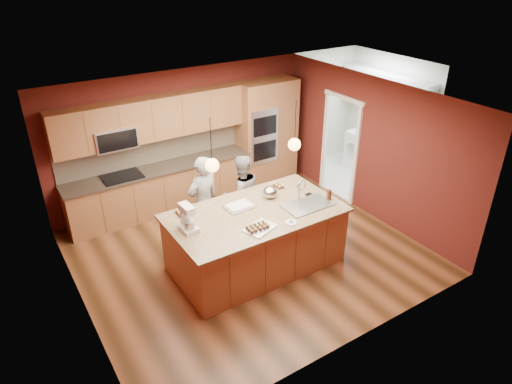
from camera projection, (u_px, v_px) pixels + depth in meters
floor at (248, 252)px, 7.97m from camera, size 5.50×5.50×0.00m
ceiling at (246, 101)px, 6.71m from camera, size 5.50×5.50×0.00m
wall_back at (182, 136)px, 9.20m from camera, size 5.50×0.00×5.50m
wall_front at (356, 262)px, 5.48m from camera, size 5.50×0.00×5.50m
wall_left at (70, 234)px, 6.03m from camera, size 0.00×5.00×5.00m
wall_right at (370, 148)px, 8.65m from camera, size 0.00×5.00×5.00m
cabinet_run at (157, 165)px, 8.86m from camera, size 3.74×0.64×2.30m
oven_column at (266, 133)px, 9.95m from camera, size 1.30×0.62×2.30m
doorway_trim at (340, 149)px, 9.38m from camera, size 0.08×1.11×2.20m
laundry_room at (386, 90)px, 10.03m from camera, size 2.60×2.70×2.70m
pendant_left at (212, 165)px, 6.39m from camera, size 0.20×0.20×0.80m
pendant_right at (294, 144)px, 7.08m from camera, size 0.20×0.20×0.80m
island at (256, 238)px, 7.43m from camera, size 2.76×1.54×1.40m
person_left at (204, 202)px, 7.84m from camera, size 0.67×0.50×1.68m
person_right at (241, 195)px, 8.24m from camera, size 0.79×0.64×1.52m
stand_mixer at (188, 220)px, 6.64m from camera, size 0.24×0.32×0.42m
sheet_cake at (239, 206)px, 7.31m from camera, size 0.47×0.36×0.05m
cooling_rack at (260, 228)px, 6.75m from camera, size 0.55×0.46×0.02m
mixing_bowl at (270, 192)px, 7.56m from camera, size 0.25×0.25×0.21m
plate at (291, 223)px, 6.89m from camera, size 0.18×0.18×0.01m
tumbler at (329, 195)px, 7.52m from camera, size 0.08×0.08×0.17m
phone at (308, 194)px, 7.71m from camera, size 0.13×0.09×0.01m
cupcakes_left at (183, 212)px, 7.12m from camera, size 0.23×0.23×0.07m
cupcakes_rack at (258, 226)px, 6.72m from camera, size 0.35×0.21×0.06m
cupcakes_right at (279, 185)px, 7.94m from camera, size 0.15×0.22×0.07m
washer at (384, 156)px, 10.37m from camera, size 0.81×0.82×1.06m
dryer at (361, 150)px, 10.93m from camera, size 0.56×0.58×0.90m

